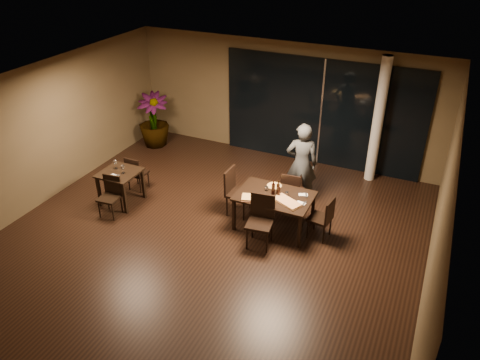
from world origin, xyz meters
name	(u,v)px	position (x,y,z in m)	size (l,w,h in m)	color
ground	(212,235)	(0.00, 0.00, 0.00)	(8.00, 8.00, 0.00)	black
wall_back	(284,100)	(0.00, 4.05, 1.50)	(8.00, 0.10, 3.00)	brown
wall_front	(47,319)	(0.00, -4.05, 1.50)	(8.00, 0.10, 3.00)	brown
wall_left	(44,132)	(-4.05, 0.00, 1.50)	(0.10, 8.00, 3.00)	brown
wall_right	(444,221)	(4.05, 0.00, 1.50)	(0.10, 8.00, 3.00)	brown
ceiling	(207,90)	(0.00, 0.00, 3.02)	(8.00, 8.00, 0.04)	silver
window_panel	(321,113)	(1.00, 3.96, 1.35)	(5.00, 0.06, 2.70)	black
column	(378,121)	(2.40, 3.65, 1.50)	(0.24, 0.24, 3.00)	silver
main_table	(274,198)	(1.00, 0.80, 0.68)	(1.50, 1.00, 0.75)	black
side_table	(120,177)	(-2.40, 0.30, 0.62)	(0.80, 0.80, 0.75)	black
chair_main_far	(291,190)	(1.11, 1.54, 0.50)	(0.45, 0.45, 0.90)	black
chair_main_near	(261,218)	(0.96, 0.19, 0.58)	(0.54, 0.54, 1.03)	black
chair_main_left	(235,189)	(0.07, 0.95, 0.58)	(0.48, 0.48, 1.03)	black
chair_main_right	(324,216)	(2.02, 0.84, 0.50)	(0.47, 0.47, 0.89)	black
chair_side_far	(136,172)	(-2.41, 0.86, 0.47)	(0.40, 0.40, 0.84)	black
chair_side_near	(111,193)	(-2.31, -0.17, 0.49)	(0.44, 0.44, 0.88)	black
diner	(302,164)	(1.17, 1.97, 0.93)	(0.63, 0.42, 1.86)	#303335
potted_plant	(153,120)	(-3.40, 3.11, 0.74)	(0.80, 0.80, 1.47)	#184918
pizza_board_left	(256,198)	(0.71, 0.52, 0.76)	(0.56, 0.28, 0.01)	#482617
pizza_board_right	(287,202)	(1.32, 0.64, 0.76)	(0.59, 0.30, 0.01)	#4D3019
oblong_pizza_left	(256,198)	(0.71, 0.52, 0.77)	(0.53, 0.24, 0.02)	maroon
oblong_pizza_right	(287,201)	(1.32, 0.64, 0.77)	(0.55, 0.25, 0.02)	maroon
round_pizza	(274,186)	(0.87, 1.12, 0.76)	(0.29, 0.29, 0.01)	red
bottle_a	(273,187)	(0.96, 0.83, 0.90)	(0.07, 0.07, 0.31)	black
bottle_b	(279,190)	(1.08, 0.80, 0.89)	(0.06, 0.06, 0.27)	black
bottle_c	(278,187)	(1.04, 0.88, 0.90)	(0.06, 0.06, 0.29)	black
tumbler_left	(267,189)	(0.79, 0.91, 0.79)	(0.07, 0.07, 0.08)	white
tumbler_right	(287,194)	(1.23, 0.88, 0.79)	(0.07, 0.07, 0.08)	white
napkin_near	(301,203)	(1.57, 0.72, 0.76)	(0.18, 0.10, 0.01)	white
napkin_far	(303,195)	(1.52, 1.04, 0.76)	(0.18, 0.10, 0.01)	white
wine_glass_a	(115,164)	(-2.57, 0.40, 0.85)	(0.09, 0.09, 0.20)	white
wine_glass_b	(123,169)	(-2.29, 0.29, 0.85)	(0.09, 0.09, 0.19)	white
side_napkin	(114,176)	(-2.39, 0.10, 0.76)	(0.18, 0.11, 0.01)	white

